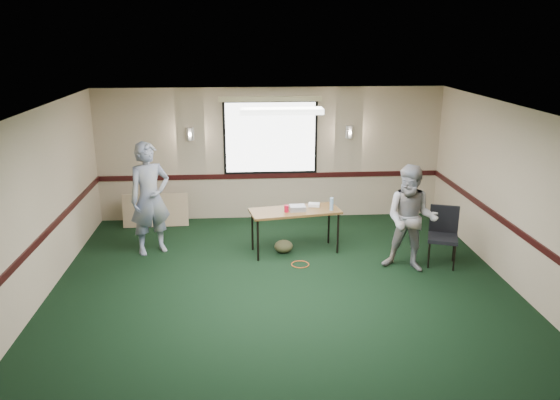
{
  "coord_description": "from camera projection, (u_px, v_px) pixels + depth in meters",
  "views": [
    {
      "loc": [
        -0.59,
        -6.89,
        3.73
      ],
      "look_at": [
        0.0,
        1.3,
        1.2
      ],
      "focal_mm": 35.0,
      "sensor_mm": 36.0,
      "label": 1
    }
  ],
  "objects": [
    {
      "name": "ground",
      "position": [
        287.0,
        308.0,
        7.7
      ],
      "size": [
        8.0,
        8.0,
        0.0
      ],
      "primitive_type": "plane",
      "color": "black",
      "rests_on": "ground"
    },
    {
      "name": "room_shell",
      "position": [
        277.0,
        164.0,
        9.26
      ],
      "size": [
        8.0,
        8.02,
        8.0
      ],
      "color": "tan",
      "rests_on": "ground"
    },
    {
      "name": "folding_table",
      "position": [
        295.0,
        213.0,
        9.49
      ],
      "size": [
        1.63,
        0.87,
        0.77
      ],
      "rotation": [
        0.0,
        0.0,
        0.17
      ],
      "color": "brown",
      "rests_on": "ground"
    },
    {
      "name": "projector",
      "position": [
        297.0,
        208.0,
        9.43
      ],
      "size": [
        0.28,
        0.23,
        0.09
      ],
      "primitive_type": "cube",
      "rotation": [
        0.0,
        0.0,
        0.04
      ],
      "color": "gray",
      "rests_on": "folding_table"
    },
    {
      "name": "game_console",
      "position": [
        314.0,
        205.0,
        9.68
      ],
      "size": [
        0.22,
        0.19,
        0.05
      ],
      "primitive_type": "cube",
      "rotation": [
        0.0,
        0.0,
        -0.18
      ],
      "color": "silver",
      "rests_on": "folding_table"
    },
    {
      "name": "red_cup",
      "position": [
        286.0,
        209.0,
        9.35
      ],
      "size": [
        0.08,
        0.08,
        0.12
      ],
      "primitive_type": "cylinder",
      "color": "#B60C26",
      "rests_on": "folding_table"
    },
    {
      "name": "water_bottle",
      "position": [
        332.0,
        204.0,
        9.43
      ],
      "size": [
        0.07,
        0.07,
        0.22
      ],
      "primitive_type": "cylinder",
      "color": "#7CA5CC",
      "rests_on": "folding_table"
    },
    {
      "name": "duffel_bag",
      "position": [
        284.0,
        246.0,
        9.61
      ],
      "size": [
        0.4,
        0.35,
        0.23
      ],
      "primitive_type": "ellipsoid",
      "rotation": [
        0.0,
        0.0,
        -0.39
      ],
      "color": "#494529",
      "rests_on": "ground"
    },
    {
      "name": "cable_coil",
      "position": [
        300.0,
        264.0,
        9.14
      ],
      "size": [
        0.39,
        0.39,
        0.02
      ],
      "primitive_type": "torus",
      "rotation": [
        0.0,
        0.0,
        -0.37
      ],
      "color": "#D5521A",
      "rests_on": "ground"
    },
    {
      "name": "folded_table",
      "position": [
        156.0,
        210.0,
        10.88
      ],
      "size": [
        1.29,
        0.23,
        0.66
      ],
      "primitive_type": "cube",
      "rotation": [
        -0.21,
        0.0,
        0.03
      ],
      "color": "tan",
      "rests_on": "ground"
    },
    {
      "name": "conference_chair",
      "position": [
        443.0,
        231.0,
        9.07
      ],
      "size": [
        0.61,
        0.62,
        0.97
      ],
      "rotation": [
        0.0,
        0.0,
        -0.35
      ],
      "color": "black",
      "rests_on": "ground"
    },
    {
      "name": "person_left",
      "position": [
        150.0,
        198.0,
        9.4
      ],
      "size": [
        0.86,
        0.76,
        1.97
      ],
      "primitive_type": "imported",
      "rotation": [
        0.0,
        0.0,
        0.49
      ],
      "color": "#46559A",
      "rests_on": "ground"
    },
    {
      "name": "person_right",
      "position": [
        411.0,
        219.0,
        8.72
      ],
      "size": [
        1.05,
        0.95,
        1.75
      ],
      "primitive_type": "imported",
      "rotation": [
        0.0,
        0.0,
        -0.42
      ],
      "color": "#7993BD",
      "rests_on": "ground"
    }
  ]
}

